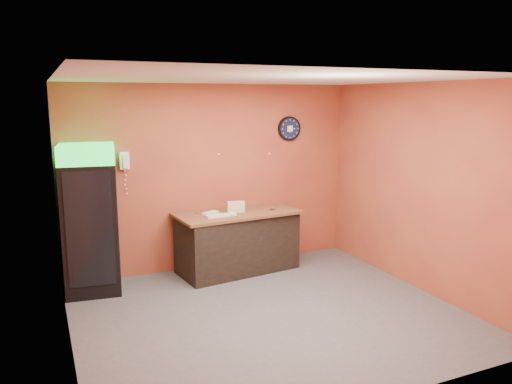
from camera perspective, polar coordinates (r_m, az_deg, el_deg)
floor at (r=6.25m, az=1.42°, el=-13.74°), size 4.50×4.50×0.00m
back_wall at (r=7.64m, az=-4.95°, el=1.70°), size 4.50×0.02×2.80m
left_wall at (r=5.28m, az=-21.18°, el=-3.00°), size 0.02×4.00×2.80m
right_wall at (r=7.06m, az=18.21°, el=0.48°), size 0.02×4.00×2.80m
ceiling at (r=5.70m, az=1.55°, el=12.84°), size 4.50×4.00×0.02m
beverage_cooler at (r=6.96m, az=-18.32°, el=-3.23°), size 0.78×0.79×2.00m
prep_counter at (r=7.58m, az=-2.12°, el=-5.80°), size 1.83×0.99×0.87m
wall_clock at (r=8.05m, az=3.81°, el=7.25°), size 0.39×0.06×0.39m
wall_phone at (r=7.23m, az=-14.81°, el=3.49°), size 0.13×0.11×0.24m
butcher_paper at (r=7.46m, az=-2.14°, el=-2.43°), size 1.90×1.02×0.04m
sub_roll_stack at (r=7.43m, az=-2.31°, el=-1.70°), size 0.27×0.13×0.16m
wrapped_sandwich_left at (r=7.14m, az=-4.67°, el=-2.75°), size 0.27×0.12×0.04m
wrapped_sandwich_mid at (r=7.20m, az=-3.25°, el=-2.61°), size 0.25×0.11×0.04m
wrapped_sandwich_right at (r=7.32m, az=-5.25°, el=-2.42°), size 0.27×0.21×0.04m
kitchen_tool at (r=7.51m, az=-2.20°, el=-1.94°), size 0.07×0.07×0.07m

